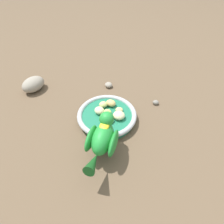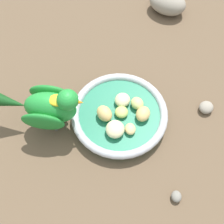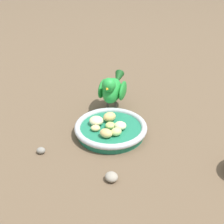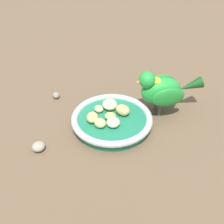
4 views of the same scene
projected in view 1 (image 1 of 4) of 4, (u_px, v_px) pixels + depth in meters
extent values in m
plane|color=brown|center=(106.00, 125.00, 0.62)|extent=(4.00, 4.00, 0.00)
cylinder|color=#1E7251|center=(107.00, 117.00, 0.63)|extent=(0.18, 0.18, 0.02)
torus|color=#B7BABF|center=(107.00, 115.00, 0.62)|extent=(0.19, 0.19, 0.02)
ellipsoid|color=tan|center=(111.00, 103.00, 0.64)|extent=(0.03, 0.04, 0.02)
ellipsoid|color=#B2CC66|center=(107.00, 112.00, 0.62)|extent=(0.04, 0.04, 0.02)
ellipsoid|color=#C6D17A|center=(103.00, 105.00, 0.64)|extent=(0.04, 0.04, 0.02)
ellipsoid|color=beige|center=(119.00, 115.00, 0.60)|extent=(0.05, 0.05, 0.02)
ellipsoid|color=beige|center=(99.00, 110.00, 0.62)|extent=(0.03, 0.03, 0.02)
ellipsoid|color=tan|center=(107.00, 119.00, 0.59)|extent=(0.04, 0.04, 0.03)
ellipsoid|color=#E5C67F|center=(119.00, 110.00, 0.63)|extent=(0.03, 0.03, 0.02)
cylinder|color=#59544C|center=(100.00, 147.00, 0.54)|extent=(0.01, 0.01, 0.03)
cylinder|color=#59544C|center=(108.00, 149.00, 0.53)|extent=(0.01, 0.01, 0.03)
ellipsoid|color=green|center=(103.00, 138.00, 0.50)|extent=(0.11, 0.09, 0.07)
ellipsoid|color=#1E7F2D|center=(91.00, 138.00, 0.50)|extent=(0.08, 0.05, 0.05)
ellipsoid|color=#1E7F2D|center=(113.00, 143.00, 0.49)|extent=(0.08, 0.05, 0.05)
cone|color=#144719|center=(93.00, 162.00, 0.44)|extent=(0.07, 0.05, 0.04)
sphere|color=green|center=(107.00, 119.00, 0.50)|extent=(0.05, 0.05, 0.04)
cone|color=orange|center=(109.00, 115.00, 0.51)|extent=(0.02, 0.02, 0.01)
ellipsoid|color=yellow|center=(104.00, 126.00, 0.49)|extent=(0.04, 0.04, 0.01)
ellipsoid|color=gray|center=(33.00, 84.00, 0.73)|extent=(0.10, 0.07, 0.05)
ellipsoid|color=gray|center=(109.00, 85.00, 0.76)|extent=(0.04, 0.04, 0.02)
ellipsoid|color=gray|center=(156.00, 102.00, 0.69)|extent=(0.03, 0.03, 0.02)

